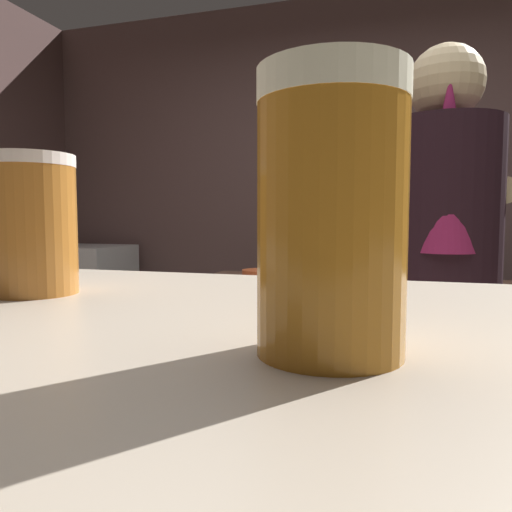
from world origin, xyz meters
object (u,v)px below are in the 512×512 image
bartender (440,282)px  mixing_bowl (261,275)px  chefs_knife (512,290)px  bottle_olive_oil (355,220)px  mini_fridge (89,309)px  pint_glass_far (32,225)px  bottle_soy (307,216)px  pint_glass_near (331,215)px

bartender → mixing_bowl: size_ratio=10.04×
chefs_knife → bottle_olive_oil: size_ratio=1.26×
chefs_knife → mini_fridge: bearing=145.7°
chefs_knife → pint_glass_far: 1.77m
mini_fridge → bottle_olive_oil: 2.07m
mini_fridge → chefs_knife: (2.64, -1.11, 0.42)m
bottle_soy → bottle_olive_oil: bottle_soy is taller
chefs_knife → mixing_bowl: bearing=166.4°
chefs_knife → pint_glass_near: (-0.43, -1.72, 0.27)m
chefs_knife → pint_glass_far: pint_glass_far is taller
pint_glass_near → bottle_soy: 3.16m
chefs_knife → bottle_olive_oil: 1.43m
bartender → bottle_olive_oil: bartender is taller
mini_fridge → bartender: size_ratio=0.57×
mini_fridge → chefs_knife: mini_fridge is taller
chefs_knife → bottle_soy: 1.74m
pint_glass_far → bottle_soy: bottle_soy is taller
mixing_bowl → bottle_olive_oil: size_ratio=0.87×
bartender → chefs_knife: (0.28, 0.41, -0.07)m
bottle_soy → chefs_knife: bearing=-53.4°
mini_fridge → mixing_bowl: 2.03m
bartender → mixing_bowl: bartender is taller
mini_fridge → bartender: 2.85m
mixing_bowl → chefs_knife: (0.97, -0.04, -0.02)m
bottle_soy → pint_glass_far: bearing=-83.8°
pint_glass_near → pint_glass_far: bearing=157.6°
mixing_bowl → pint_glass_far: (0.27, -1.64, 0.24)m
mini_fridge → bottle_olive_oil: bearing=3.3°
mini_fridge → bartender: (2.36, -1.52, 0.49)m
bottle_olive_oil → bottle_soy: bearing=155.6°
mixing_bowl → bottle_soy: (-0.06, 1.35, 0.26)m
mini_fridge → pint_glass_near: size_ratio=7.04×
mini_fridge → pint_glass_far: 3.40m
mixing_bowl → chefs_knife: size_ratio=0.69×
mini_fridge → bottle_olive_oil: bottle_olive_oil is taller
bottle_soy → bottle_olive_oil: bearing=-24.4°
chefs_knife → bottle_olive_oil: (-0.69, 1.23, 0.25)m
bottle_olive_oil → pint_glass_far: bearing=-90.4°
bottle_soy → bottle_olive_oil: 0.38m
chefs_knife → pint_glass_near: 1.79m
mixing_bowl → pint_glass_far: pint_glass_far is taller
bottle_soy → pint_glass_near: bearing=-79.1°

